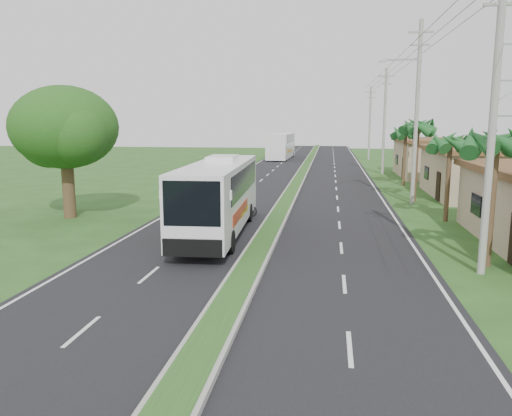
# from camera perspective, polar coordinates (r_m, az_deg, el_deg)

# --- Properties ---
(ground) EXTENTS (180.00, 180.00, 0.00)m
(ground) POSITION_cam_1_polar(r_m,az_deg,el_deg) (17.79, -1.40, -8.20)
(ground) COLOR #274619
(ground) RESTS_ON ground
(road_asphalt) EXTENTS (14.00, 160.00, 0.02)m
(road_asphalt) POSITION_cam_1_polar(r_m,az_deg,el_deg) (37.19, 3.85, 1.31)
(road_asphalt) COLOR black
(road_asphalt) RESTS_ON ground
(median_strip) EXTENTS (1.20, 160.00, 0.18)m
(median_strip) POSITION_cam_1_polar(r_m,az_deg,el_deg) (37.18, 3.85, 1.45)
(median_strip) COLOR gray
(median_strip) RESTS_ON ground
(lane_edge_left) EXTENTS (0.12, 160.00, 0.01)m
(lane_edge_left) POSITION_cam_1_polar(r_m,az_deg,el_deg) (38.30, -6.20, 1.51)
(lane_edge_left) COLOR silver
(lane_edge_left) RESTS_ON ground
(lane_edge_right) EXTENTS (0.12, 160.00, 0.01)m
(lane_edge_right) POSITION_cam_1_polar(r_m,az_deg,el_deg) (37.27, 14.17, 1.04)
(lane_edge_right) COLOR silver
(lane_edge_right) RESTS_ON ground
(shop_mid) EXTENTS (7.60, 10.60, 3.67)m
(shop_mid) POSITION_cam_1_polar(r_m,az_deg,el_deg) (40.40, 24.38, 3.77)
(shop_mid) COLOR tan
(shop_mid) RESTS_ON ground
(shop_far) EXTENTS (8.60, 11.60, 3.82)m
(shop_far) POSITION_cam_1_polar(r_m,az_deg,el_deg) (53.95, 20.36, 5.42)
(shop_far) COLOR tan
(shop_far) RESTS_ON ground
(palm_verge_a) EXTENTS (2.40, 2.40, 5.45)m
(palm_verge_a) POSITION_cam_1_polar(r_m,az_deg,el_deg) (20.61, 25.81, 6.73)
(palm_verge_a) COLOR #473321
(palm_verge_a) RESTS_ON ground
(palm_verge_b) EXTENTS (2.40, 2.40, 5.05)m
(palm_verge_b) POSITION_cam_1_polar(r_m,az_deg,el_deg) (29.42, 21.33, 6.93)
(palm_verge_b) COLOR #473321
(palm_verge_b) RESTS_ON ground
(palm_verge_c) EXTENTS (2.40, 2.40, 5.85)m
(palm_verge_c) POSITION_cam_1_polar(r_m,az_deg,el_deg) (36.16, 18.02, 8.75)
(palm_verge_c) COLOR #473321
(palm_verge_c) RESTS_ON ground
(palm_verge_d) EXTENTS (2.40, 2.40, 5.25)m
(palm_verge_d) POSITION_cam_1_polar(r_m,az_deg,el_deg) (45.14, 16.74, 8.21)
(palm_verge_d) COLOR #473321
(palm_verge_d) RESTS_ON ground
(shade_tree) EXTENTS (6.30, 6.00, 7.54)m
(shade_tree) POSITION_cam_1_polar(r_m,az_deg,el_deg) (30.62, -21.18, 8.28)
(shade_tree) COLOR #473321
(shade_tree) RESTS_ON ground
(utility_pole_a) EXTENTS (1.60, 0.28, 11.00)m
(utility_pole_a) POSITION_cam_1_polar(r_m,az_deg,el_deg) (19.49, 25.47, 9.38)
(utility_pole_a) COLOR gray
(utility_pole_a) RESTS_ON ground
(utility_pole_b) EXTENTS (3.20, 0.28, 12.00)m
(utility_pole_b) POSITION_cam_1_polar(r_m,az_deg,el_deg) (35.12, 17.85, 10.59)
(utility_pole_b) COLOR gray
(utility_pole_b) RESTS_ON ground
(utility_pole_c) EXTENTS (1.60, 0.28, 11.00)m
(utility_pole_c) POSITION_cam_1_polar(r_m,az_deg,el_deg) (54.96, 14.47, 9.70)
(utility_pole_c) COLOR gray
(utility_pole_c) RESTS_ON ground
(utility_pole_d) EXTENTS (1.60, 0.28, 10.50)m
(utility_pole_d) POSITION_cam_1_polar(r_m,az_deg,el_deg) (74.88, 12.88, 9.52)
(utility_pole_d) COLOR gray
(utility_pole_d) RESTS_ON ground
(coach_bus_main) EXTENTS (2.99, 11.86, 3.80)m
(coach_bus_main) POSITION_cam_1_polar(r_m,az_deg,el_deg) (24.61, -4.23, 1.83)
(coach_bus_main) COLOR white
(coach_bus_main) RESTS_ON ground
(coach_bus_far) EXTENTS (3.17, 13.00, 3.77)m
(coach_bus_far) POSITION_cam_1_polar(r_m,az_deg,el_deg) (75.74, 2.90, 7.27)
(coach_bus_far) COLOR white
(coach_bus_far) RESTS_ON ground
(motorcyclist) EXTENTS (1.63, 0.85, 2.25)m
(motorcyclist) POSITION_cam_1_polar(r_m,az_deg,el_deg) (29.04, -1.41, 0.58)
(motorcyclist) COLOR black
(motorcyclist) RESTS_ON ground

